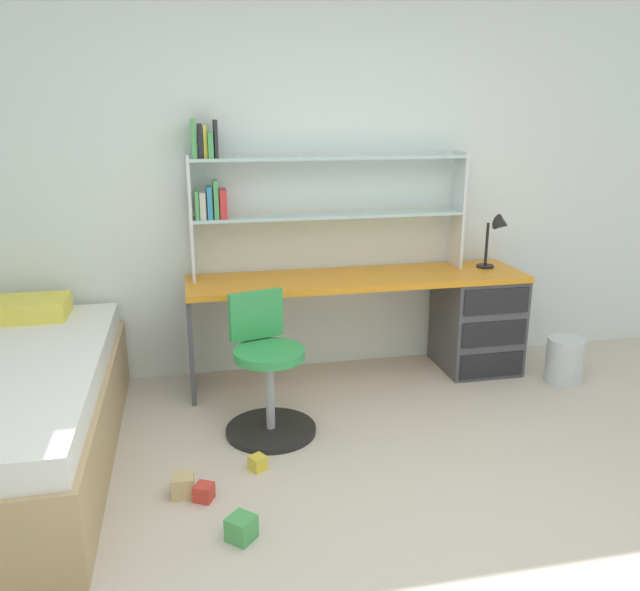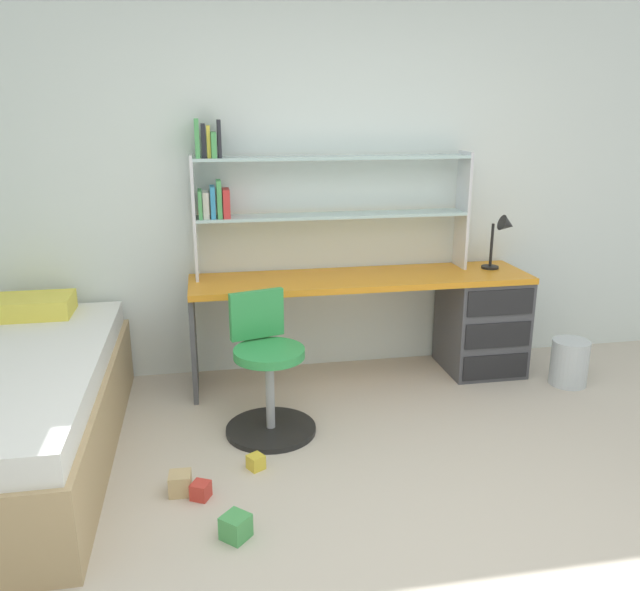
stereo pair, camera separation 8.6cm
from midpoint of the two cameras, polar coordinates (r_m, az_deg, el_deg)
name	(u,v)px [view 1 (the left image)]	position (r m, az deg, el deg)	size (l,w,h in m)	color
ground_plane	(439,581)	(2.79, 9.70, -23.99)	(5.93, 5.59, 0.02)	beige
room_shell	(119,213)	(3.21, -18.34, 7.10)	(5.93, 5.59, 2.63)	silver
desk	(443,314)	(4.52, 10.48, -1.67)	(2.27, 0.55, 0.72)	orange
bookshelf_hutch	(294,189)	(4.20, -2.91, 9.53)	(1.85, 0.22, 1.02)	silver
desk_lamp	(498,232)	(4.56, 15.21, 5.50)	(0.20, 0.16, 0.38)	black
swivel_chair	(268,379)	(3.64, -5.41, -7.52)	(0.52, 0.52, 0.80)	black
waste_bin	(564,360)	(4.63, 20.63, -5.45)	(0.25, 0.25, 0.31)	silver
toy_block_yellow_0	(258,463)	(3.40, -6.37, -14.74)	(0.08, 0.08, 0.08)	gold
toy_block_natural_2	(183,485)	(3.26, -13.01, -16.31)	(0.11, 0.11, 0.11)	tan
toy_block_red_3	(204,492)	(3.21, -11.19, -16.98)	(0.08, 0.08, 0.08)	red
toy_block_green_4	(241,528)	(2.93, -7.98, -20.02)	(0.11, 0.11, 0.11)	#479E51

